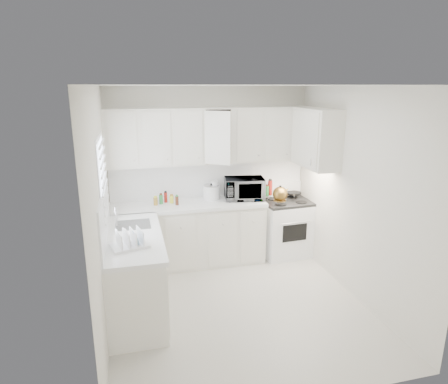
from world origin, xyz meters
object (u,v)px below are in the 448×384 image
object	(u,v)px
stove	(286,220)
rice_cooker	(212,191)
tea_kettle	(280,193)
utensil_crock	(254,190)
dish_rack	(129,238)
microwave	(244,186)

from	to	relation	value
stove	rice_cooker	bearing A→B (deg)	168.46
tea_kettle	utensil_crock	bearing A→B (deg)	160.56
stove	dish_rack	distance (m)	2.80
stove	microwave	distance (m)	0.89
tea_kettle	rice_cooker	distance (m)	1.02
microwave	rice_cooker	world-z (taller)	microwave
microwave	dish_rack	bearing A→B (deg)	-130.84
rice_cooker	microwave	bearing A→B (deg)	-28.29
utensil_crock	microwave	bearing A→B (deg)	122.98
microwave	rice_cooker	size ratio (longest dim) A/B	2.36
microwave	utensil_crock	xyz separation A→B (m)	(0.10, -0.15, -0.02)
stove	tea_kettle	xyz separation A→B (m)	(-0.18, -0.16, 0.50)
stove	rice_cooker	distance (m)	1.27
utensil_crock	tea_kettle	bearing A→B (deg)	-8.10
stove	microwave	xyz separation A→B (m)	(-0.67, 0.05, 0.58)
rice_cooker	utensil_crock	xyz separation A→B (m)	(0.58, -0.26, 0.05)
stove	utensil_crock	distance (m)	0.81
stove	microwave	bearing A→B (deg)	172.06
microwave	rice_cooker	distance (m)	0.50
utensil_crock	dish_rack	bearing A→B (deg)	-144.38
tea_kettle	rice_cooker	size ratio (longest dim) A/B	1.12
tea_kettle	dish_rack	bearing A→B (deg)	-161.99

